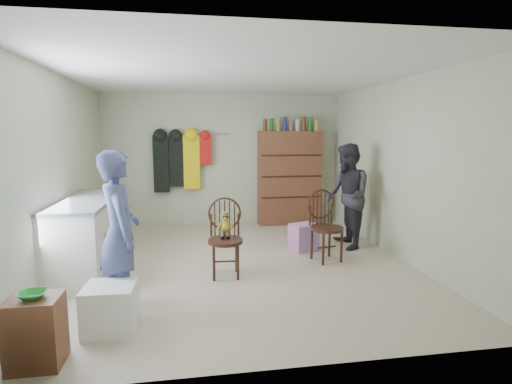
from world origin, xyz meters
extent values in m
plane|color=beige|center=(0.00, 0.00, 0.00)|extent=(5.00, 5.00, 0.00)
plane|color=beige|center=(0.00, 2.50, 1.25)|extent=(4.50, 0.00, 4.50)
plane|color=beige|center=(-2.25, 0.00, 1.25)|extent=(0.00, 5.00, 5.00)
plane|color=beige|center=(2.25, 0.00, 1.25)|extent=(0.00, 5.00, 5.00)
plane|color=white|center=(0.00, 0.00, 2.50)|extent=(5.00, 5.00, 0.00)
cube|color=silver|center=(-1.95, 0.00, 0.45)|extent=(0.60, 1.80, 0.90)
cube|color=slate|center=(-1.95, 0.00, 0.92)|extent=(0.64, 1.86, 0.04)
cylinder|color=#99999E|center=(-1.64, -0.45, 0.54)|extent=(0.02, 0.02, 0.14)
cylinder|color=#99999E|center=(-1.64, 0.45, 0.54)|extent=(0.02, 0.02, 0.14)
cube|color=brown|center=(-1.82, -2.15, 0.27)|extent=(0.38, 0.32, 0.54)
imported|color=green|center=(-1.82, -2.15, 0.56)|extent=(0.20, 0.20, 0.05)
cube|color=white|center=(-1.37, -1.66, 0.21)|extent=(0.46, 0.44, 0.42)
cylinder|color=#371C13|center=(-0.24, -0.46, 0.45)|extent=(0.45, 0.45, 0.04)
cylinder|color=#371C13|center=(-0.39, -0.60, 0.21)|extent=(0.03, 0.03, 0.43)
cylinder|color=#371C13|center=(-0.10, -0.61, 0.21)|extent=(0.03, 0.03, 0.43)
cylinder|color=#371C13|center=(-0.37, -0.30, 0.21)|extent=(0.03, 0.03, 0.43)
cylinder|color=#371C13|center=(-0.09, -0.32, 0.21)|extent=(0.03, 0.03, 0.43)
torus|color=#371C13|center=(-0.23, -0.29, 0.76)|extent=(0.42, 0.05, 0.42)
cylinder|color=#371C13|center=(-0.40, -0.29, 0.62)|extent=(0.03, 0.03, 0.29)
cylinder|color=#371C13|center=(-0.06, -0.31, 0.62)|extent=(0.03, 0.03, 0.29)
cylinder|color=yellow|center=(-0.24, -0.45, 0.65)|extent=(0.11, 0.11, 0.10)
cylinder|color=#475128|center=(-0.24, -0.45, 0.55)|extent=(0.06, 0.06, 0.16)
sphere|color=#9E7042|center=(-0.24, -0.45, 0.75)|extent=(0.10, 0.10, 0.10)
cylinder|color=#475128|center=(-0.24, -0.45, 0.79)|extent=(0.08, 0.08, 0.03)
cube|color=black|center=(-0.24, -0.49, 0.75)|extent=(0.07, 0.01, 0.02)
cylinder|color=#371C13|center=(1.20, -0.08, 0.46)|extent=(0.53, 0.53, 0.04)
cylinder|color=#371C13|center=(1.09, -0.25, 0.22)|extent=(0.03, 0.03, 0.44)
cylinder|color=#371C13|center=(1.37, -0.19, 0.22)|extent=(0.03, 0.03, 0.44)
cylinder|color=#371C13|center=(1.02, 0.04, 0.22)|extent=(0.03, 0.03, 0.44)
cylinder|color=#371C13|center=(1.30, 0.11, 0.22)|extent=(0.03, 0.03, 0.44)
torus|color=#371C13|center=(1.16, 0.09, 0.77)|extent=(0.42, 0.12, 0.43)
cylinder|color=#371C13|center=(0.99, 0.04, 0.63)|extent=(0.03, 0.03, 0.29)
cylinder|color=#371C13|center=(1.33, 0.12, 0.63)|extent=(0.03, 0.03, 0.29)
cube|color=pink|center=(1.03, 0.47, 0.20)|extent=(0.46, 0.41, 0.40)
imported|color=#4B538A|center=(-1.33, -1.27, 0.80)|extent=(0.55, 0.68, 1.60)
imported|color=#2D2B33|center=(1.71, 0.52, 0.81)|extent=(0.65, 0.82, 1.61)
cube|color=brown|center=(1.25, 2.30, 0.90)|extent=(1.20, 0.38, 1.80)
cube|color=#371C13|center=(1.25, 2.11, 0.55)|extent=(1.16, 0.02, 0.03)
cube|color=#371C13|center=(1.25, 2.11, 0.95)|extent=(1.16, 0.02, 0.03)
cube|color=#371C13|center=(1.25, 2.11, 1.35)|extent=(1.16, 0.02, 0.03)
cylinder|color=#592D14|center=(0.75, 2.20, 1.91)|extent=(0.08, 0.08, 0.23)
cylinder|color=#19591E|center=(0.88, 2.20, 1.92)|extent=(0.08, 0.08, 0.24)
cylinder|color=#A59933|center=(1.00, 2.20, 1.90)|extent=(0.07, 0.07, 0.21)
cylinder|color=navy|center=(1.12, 2.20, 1.93)|extent=(0.09, 0.09, 0.27)
cylinder|color=#8C3F59|center=(1.25, 2.20, 1.89)|extent=(0.08, 0.08, 0.18)
cylinder|color=#B2B2B7|center=(1.38, 2.20, 1.91)|extent=(0.09, 0.09, 0.22)
cylinder|color=#592D14|center=(1.50, 2.20, 1.94)|extent=(0.08, 0.08, 0.28)
cylinder|color=#19591E|center=(1.62, 2.20, 1.94)|extent=(0.08, 0.08, 0.27)
cylinder|color=#A59933|center=(1.75, 2.20, 1.90)|extent=(0.09, 0.09, 0.20)
cylinder|color=#99999E|center=(-0.40, 2.44, 1.75)|extent=(1.00, 0.02, 0.02)
cube|color=black|center=(-1.18, 2.38, 1.19)|extent=(0.28, 0.10, 1.05)
cube|color=black|center=(-0.90, 2.38, 1.25)|extent=(0.26, 0.10, 0.95)
cube|color=yellow|center=(-0.62, 2.38, 1.22)|extent=(0.30, 0.10, 1.00)
cube|color=red|center=(-0.36, 2.38, 1.44)|extent=(0.22, 0.10, 0.55)
camera|label=1|loc=(-0.64, -5.20, 1.75)|focal=28.00mm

